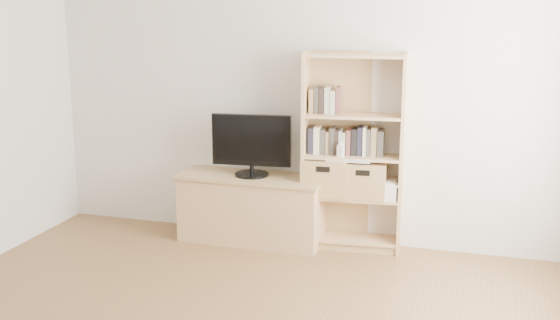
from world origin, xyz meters
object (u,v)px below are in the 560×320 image
at_px(television, 252,145).
at_px(baby_monitor, 340,151).
at_px(laptop, 349,157).
at_px(tv_stand, 252,209).
at_px(bookshelf, 353,153).
at_px(basket_left, 326,176).
at_px(basket_right, 364,179).

distance_m(television, baby_monitor, 0.76).
relative_size(baby_monitor, laptop, 0.27).
bearing_deg(television, tv_stand, 173.90).
xyz_separation_m(bookshelf, baby_monitor, (-0.08, -0.10, 0.03)).
height_order(television, basket_left, television).
height_order(television, basket_right, television).
height_order(basket_left, laptop, laptop).
distance_m(bookshelf, basket_left, 0.30).
distance_m(bookshelf, television, 0.84).
bearing_deg(baby_monitor, television, -168.34).
xyz_separation_m(baby_monitor, basket_right, (0.18, 0.10, -0.24)).
height_order(tv_stand, basket_left, basket_left).
xyz_separation_m(tv_stand, baby_monitor, (0.76, -0.02, 0.56)).
bearing_deg(baby_monitor, tv_stand, -168.34).
distance_m(baby_monitor, basket_left, 0.28).
relative_size(tv_stand, laptop, 3.37).
height_order(basket_right, laptop, laptop).
relative_size(tv_stand, bookshelf, 0.74).
bearing_deg(bookshelf, laptop, -139.84).
bearing_deg(basket_right, television, -179.55).
xyz_separation_m(bookshelf, laptop, (-0.02, -0.02, -0.04)).
relative_size(television, laptop, 1.87).
xyz_separation_m(basket_left, laptop, (0.19, 0.00, 0.17)).
bearing_deg(bookshelf, basket_right, -2.60).
height_order(bookshelf, basket_left, bookshelf).
height_order(tv_stand, basket_right, basket_right).
height_order(television, baby_monitor, television).
relative_size(bookshelf, basket_left, 4.32).
bearing_deg(bookshelf, baby_monitor, -135.00).
relative_size(tv_stand, basket_right, 3.38).
distance_m(bookshelf, baby_monitor, 0.13).
distance_m(basket_right, laptop, 0.21).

